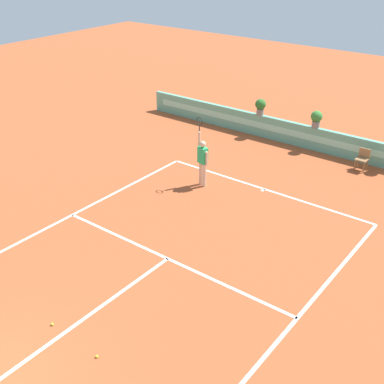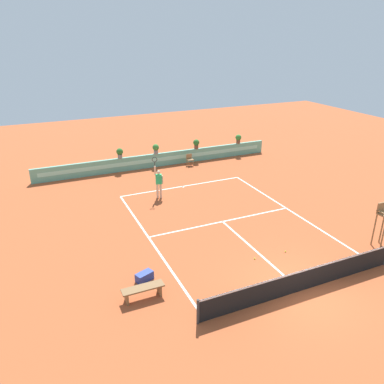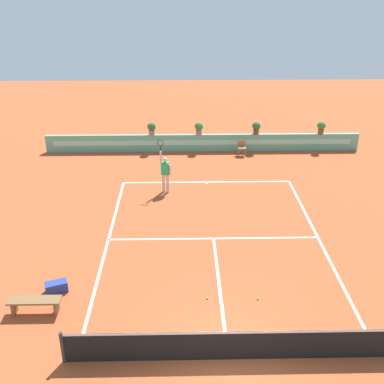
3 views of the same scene
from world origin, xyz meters
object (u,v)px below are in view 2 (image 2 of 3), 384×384
Objects in this scene: ball_kid_chair at (190,159)px; gear_bag at (144,277)px; bench_courtside at (143,290)px; tennis_player at (159,181)px; umpire_chair at (384,220)px; tennis_ball_mid_court at (285,251)px; potted_plant_centre at (156,148)px; potted_plant_far_right at (238,138)px; potted_plant_left at (120,153)px; tennis_ball_near_baseline at (255,259)px; potted_plant_right at (196,143)px.

ball_kid_chair is 14.62m from gear_bag.
tennis_player is (3.72, 8.74, 0.67)m from bench_courtside.
tennis_ball_mid_court is at bearing 163.46° from umpire_chair.
potted_plant_far_right is at bearing 0.00° from potted_plant_centre.
potted_plant_left reaches higher than gear_bag.
tennis_player is at bearing 111.08° from tennis_ball_mid_court.
bench_courtside is 1.15m from gear_bag.
tennis_ball_near_baseline is 1.61m from tennis_ball_mid_court.
tennis_ball_near_baseline is 0.09× the size of potted_plant_right.
tennis_ball_near_baseline is (-2.59, -13.04, -0.44)m from ball_kid_chair.
umpire_chair is at bearing -69.14° from potted_plant_centre.
potted_plant_left is (-9.70, 0.00, 0.00)m from potted_plant_far_right.
bench_courtside is 2.21× the size of potted_plant_far_right.
tennis_ball_mid_court is 0.09× the size of potted_plant_right.
gear_bag is at bearing -132.36° from potted_plant_far_right.
umpire_chair is 2.96× the size of potted_plant_right.
tennis_ball_mid_court is (6.89, 0.51, -0.34)m from bench_courtside.
gear_bag is at bearing -120.88° from ball_kid_chair.
potted_plant_centre reaches higher than tennis_ball_near_baseline.
umpire_chair is 0.83× the size of tennis_player.
potted_plant_right reaches higher than bench_courtside.
tennis_player is 10.41m from potted_plant_far_right.
ball_kid_chair reaches higher than gear_bag.
potted_plant_centre is (-3.28, 0.00, 0.00)m from potted_plant_right.
bench_courtside is 23.53× the size of tennis_ball_near_baseline.
potted_plant_far_right is (5.60, 13.83, 1.38)m from tennis_ball_mid_court.
potted_plant_centre is at bearing 68.98° from gear_bag.
potted_plant_left is at bearing 180.00° from potted_plant_centre.
gear_bag is 18.01m from potted_plant_far_right.
ball_kid_chair is 12.50× the size of tennis_ball_near_baseline.
potted_plant_left reaches higher than tennis_ball_near_baseline.
potted_plant_left is at bearing 78.98° from bench_courtside.
potted_plant_far_right is (7.20, 13.77, 1.38)m from tennis_ball_near_baseline.
potted_plant_left is (-2.50, 13.77, 1.38)m from tennis_ball_near_baseline.
umpire_chair reaches higher than gear_bag.
ball_kid_chair is at bearing 78.75° from tennis_ball_near_baseline.
ball_kid_chair is 1.17× the size of potted_plant_centre.
gear_bag is at bearing -113.51° from tennis_player.
umpire_chair is 31.47× the size of tennis_ball_mid_court.
gear_bag is 6.54m from tennis_ball_mid_court.
tennis_player is at bearing 66.49° from gear_bag.
ball_kid_chair is 1.21× the size of gear_bag.
umpire_chair is 4.73m from tennis_ball_mid_court.
tennis_player is at bearing -147.42° from potted_plant_far_right.
ball_kid_chair is 1.17× the size of potted_plant_far_right.
potted_plant_centre is (-5.76, 15.13, 0.07)m from umpire_chair.
gear_bag is (-7.50, -12.54, -0.30)m from ball_kid_chair.
bench_courtside is 2.21× the size of potted_plant_centre.
potted_plant_centre is at bearing 163.04° from ball_kid_chair.
umpire_chair is 11.32m from bench_courtside.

